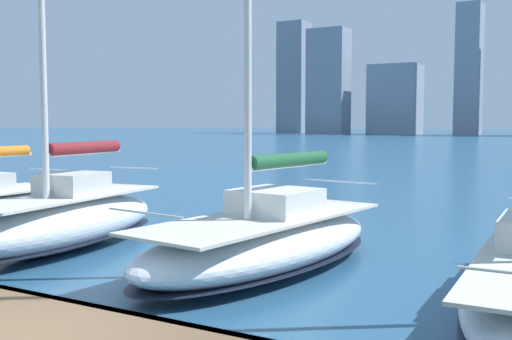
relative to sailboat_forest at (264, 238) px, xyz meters
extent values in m
cube|color=brown|center=(-0.08, 6.47, -0.14)|extent=(28.00, 2.80, 0.10)
cube|color=#473828|center=(-0.08, 5.15, -0.14)|extent=(28.00, 0.16, 0.10)
cylinder|color=#473828|center=(-0.08, 5.32, -0.44)|extent=(0.28, 0.28, 0.50)
cube|color=#8791A0|center=(22.66, -153.18, 16.27)|extent=(6.01, 7.77, 33.92)
cube|color=#8893A2|center=(42.03, -153.03, 8.86)|extent=(13.13, 10.84, 19.11)
cube|color=gray|center=(59.14, -146.17, 13.92)|extent=(10.77, 7.47, 29.23)
cube|color=gray|center=(76.64, -160.13, 16.56)|extent=(8.65, 7.58, 34.51)
ellipsoid|color=silver|center=(0.00, 0.03, -0.14)|extent=(3.70, 7.75, 1.11)
ellipsoid|color=black|center=(0.00, 0.03, -0.44)|extent=(3.72, 7.79, 0.10)
cube|color=beige|center=(0.00, 0.03, 0.45)|extent=(3.09, 6.80, 0.06)
cube|color=silver|center=(-0.05, -0.41, 0.75)|extent=(1.85, 1.84, 0.55)
cylinder|color=silver|center=(-0.13, -0.97, 1.53)|extent=(0.53, 3.12, 0.12)
cylinder|color=#1E5633|center=(-0.13, -0.97, 1.65)|extent=(0.69, 2.90, 0.32)
cylinder|color=silver|center=(0.45, 3.43, 0.97)|extent=(1.78, 0.27, 0.04)
cylinder|color=silver|center=(-0.43, -3.30, 0.97)|extent=(2.05, 0.31, 0.04)
ellipsoid|color=silver|center=(5.40, 0.70, -0.04)|extent=(2.92, 7.07, 1.29)
ellipsoid|color=black|center=(5.40, 0.70, -0.40)|extent=(2.93, 7.11, 0.10)
cube|color=beige|center=(5.40, 0.70, 0.63)|extent=(2.44, 6.21, 0.06)
cube|color=silver|center=(5.45, 0.29, 0.94)|extent=(1.48, 1.64, 0.55)
cylinder|color=silver|center=(5.50, -0.23, 1.71)|extent=(0.42, 2.89, 0.12)
cylinder|color=maroon|center=(5.50, -0.23, 1.83)|extent=(0.59, 2.68, 0.32)
cylinder|color=silver|center=(5.72, -2.38, 1.15)|extent=(1.66, 0.21, 0.04)
cylinder|color=silver|center=(9.81, -2.81, 0.92)|extent=(2.01, 0.06, 0.04)
camera|label=1|loc=(-6.12, 11.25, 2.49)|focal=42.00mm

